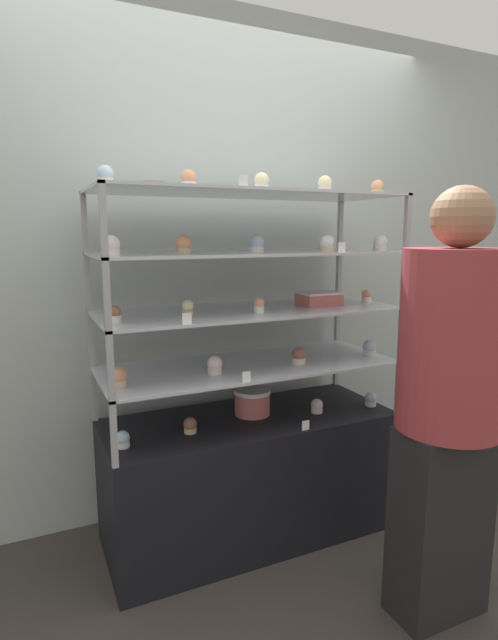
% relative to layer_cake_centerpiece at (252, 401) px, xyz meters
% --- Properties ---
extents(ground_plane, '(20.00, 20.00, 0.00)m').
position_rel_layer_cake_centerpiece_xyz_m(ground_plane, '(-0.03, -0.03, -0.67)').
color(ground_plane, '#38332D').
extents(back_wall, '(8.00, 0.05, 2.60)m').
position_rel_layer_cake_centerpiece_xyz_m(back_wall, '(-0.03, 0.40, 0.63)').
color(back_wall, '#A8B2AD').
rests_on(back_wall, ground_plane).
extents(display_base, '(1.38, 0.55, 0.60)m').
position_rel_layer_cake_centerpiece_xyz_m(display_base, '(-0.03, -0.03, -0.37)').
color(display_base, black).
rests_on(display_base, ground_plane).
extents(display_riser_lower, '(1.38, 0.55, 0.26)m').
position_rel_layer_cake_centerpiece_xyz_m(display_riser_lower, '(-0.03, -0.03, 0.18)').
color(display_riser_lower, '#99999E').
rests_on(display_riser_lower, display_base).
extents(display_riser_middle, '(1.38, 0.55, 0.26)m').
position_rel_layer_cake_centerpiece_xyz_m(display_riser_middle, '(-0.03, -0.03, 0.45)').
color(display_riser_middle, '#99999E').
rests_on(display_riser_middle, display_riser_lower).
extents(display_riser_upper, '(1.38, 0.55, 0.26)m').
position_rel_layer_cake_centerpiece_xyz_m(display_riser_upper, '(-0.03, -0.03, 0.71)').
color(display_riser_upper, '#99999E').
rests_on(display_riser_upper, display_riser_middle).
extents(display_riser_top, '(1.38, 0.55, 0.26)m').
position_rel_layer_cake_centerpiece_xyz_m(display_riser_top, '(-0.03, -0.03, 0.97)').
color(display_riser_top, '#99999E').
rests_on(display_riser_top, display_riser_upper).
extents(layer_cake_centerpiece, '(0.18, 0.18, 0.13)m').
position_rel_layer_cake_centerpiece_xyz_m(layer_cake_centerpiece, '(0.00, 0.00, 0.00)').
color(layer_cake_centerpiece, '#C66660').
rests_on(layer_cake_centerpiece, display_base).
extents(sheet_cake_frosted, '(0.20, 0.15, 0.06)m').
position_rel_layer_cake_centerpiece_xyz_m(sheet_cake_frosted, '(0.33, -0.05, 0.49)').
color(sheet_cake_frosted, '#C66660').
rests_on(sheet_cake_frosted, display_riser_middle).
extents(cupcake_0, '(0.06, 0.06, 0.07)m').
position_rel_layer_cake_centerpiece_xyz_m(cupcake_0, '(-0.65, -0.12, -0.03)').
color(cupcake_0, white).
rests_on(cupcake_0, display_base).
extents(cupcake_1, '(0.06, 0.06, 0.07)m').
position_rel_layer_cake_centerpiece_xyz_m(cupcake_1, '(-0.35, -0.09, -0.03)').
color(cupcake_1, '#CCB28C').
rests_on(cupcake_1, display_base).
extents(cupcake_2, '(0.06, 0.06, 0.07)m').
position_rel_layer_cake_centerpiece_xyz_m(cupcake_2, '(0.30, -0.11, -0.03)').
color(cupcake_2, white).
rests_on(cupcake_2, display_base).
extents(cupcake_3, '(0.06, 0.06, 0.07)m').
position_rel_layer_cake_centerpiece_xyz_m(cupcake_3, '(0.60, -0.14, -0.03)').
color(cupcake_3, white).
rests_on(cupcake_3, display_base).
extents(price_tag_0, '(0.04, 0.00, 0.04)m').
position_rel_layer_cake_centerpiece_xyz_m(price_tag_0, '(0.13, -0.28, -0.04)').
color(price_tag_0, white).
rests_on(price_tag_0, display_base).
extents(cupcake_4, '(0.07, 0.07, 0.08)m').
position_rel_layer_cake_centerpiece_xyz_m(cupcake_4, '(-0.65, -0.13, 0.24)').
color(cupcake_4, '#CCB28C').
rests_on(cupcake_4, display_riser_lower).
extents(cupcake_5, '(0.07, 0.07, 0.08)m').
position_rel_layer_cake_centerpiece_xyz_m(cupcake_5, '(-0.24, -0.12, 0.24)').
color(cupcake_5, beige).
rests_on(cupcake_5, display_riser_lower).
extents(cupcake_6, '(0.07, 0.07, 0.08)m').
position_rel_layer_cake_centerpiece_xyz_m(cupcake_6, '(0.19, -0.12, 0.24)').
color(cupcake_6, beige).
rests_on(cupcake_6, display_riser_lower).
extents(cupcake_7, '(0.07, 0.07, 0.08)m').
position_rel_layer_cake_centerpiece_xyz_m(cupcake_7, '(0.59, -0.13, 0.24)').
color(cupcake_7, white).
rests_on(cupcake_7, display_riser_lower).
extents(price_tag_1, '(0.04, 0.00, 0.04)m').
position_rel_layer_cake_centerpiece_xyz_m(price_tag_1, '(-0.16, -0.28, 0.22)').
color(price_tag_1, white).
rests_on(price_tag_1, display_riser_lower).
extents(cupcake_8, '(0.05, 0.05, 0.07)m').
position_rel_layer_cake_centerpiece_xyz_m(cupcake_8, '(-0.65, -0.13, 0.49)').
color(cupcake_8, white).
rests_on(cupcake_8, display_riser_middle).
extents(cupcake_9, '(0.05, 0.05, 0.07)m').
position_rel_layer_cake_centerpiece_xyz_m(cupcake_9, '(-0.34, -0.08, 0.49)').
color(cupcake_9, '#CCB28C').
rests_on(cupcake_9, display_riser_middle).
extents(cupcake_10, '(0.05, 0.05, 0.07)m').
position_rel_layer_cake_centerpiece_xyz_m(cupcake_10, '(-0.04, -0.14, 0.49)').
color(cupcake_10, white).
rests_on(cupcake_10, display_riser_middle).
extents(cupcake_11, '(0.05, 0.05, 0.07)m').
position_rel_layer_cake_centerpiece_xyz_m(cupcake_11, '(0.60, -0.07, 0.49)').
color(cupcake_11, white).
rests_on(cupcake_11, display_riser_middle).
extents(price_tag_2, '(0.04, 0.00, 0.04)m').
position_rel_layer_cake_centerpiece_xyz_m(price_tag_2, '(-0.41, -0.28, 0.48)').
color(price_tag_2, white).
rests_on(price_tag_2, display_riser_middle).
extents(cupcake_12, '(0.07, 0.07, 0.08)m').
position_rel_layer_cake_centerpiece_xyz_m(cupcake_12, '(-0.66, -0.17, 0.76)').
color(cupcake_12, beige).
rests_on(cupcake_12, display_riser_upper).
extents(cupcake_13, '(0.07, 0.07, 0.08)m').
position_rel_layer_cake_centerpiece_xyz_m(cupcake_13, '(-0.35, -0.08, 0.76)').
color(cupcake_13, '#CCB28C').
rests_on(cupcake_13, display_riser_upper).
extents(cupcake_14, '(0.07, 0.07, 0.08)m').
position_rel_layer_cake_centerpiece_xyz_m(cupcake_14, '(-0.02, -0.08, 0.76)').
color(cupcake_14, white).
rests_on(cupcake_14, display_riser_upper).
extents(cupcake_15, '(0.07, 0.07, 0.08)m').
position_rel_layer_cake_centerpiece_xyz_m(cupcake_15, '(0.29, -0.18, 0.76)').
color(cupcake_15, '#CCB28C').
rests_on(cupcake_15, display_riser_upper).
extents(cupcake_16, '(0.07, 0.07, 0.08)m').
position_rel_layer_cake_centerpiece_xyz_m(cupcake_16, '(0.60, -0.16, 0.76)').
color(cupcake_16, beige).
rests_on(cupcake_16, display_riser_upper).
extents(price_tag_3, '(0.04, 0.00, 0.04)m').
position_rel_layer_cake_centerpiece_xyz_m(price_tag_3, '(0.30, -0.28, 0.74)').
color(price_tag_3, white).
rests_on(price_tag_3, display_riser_upper).
extents(cupcake_17, '(0.06, 0.06, 0.07)m').
position_rel_layer_cake_centerpiece_xyz_m(cupcake_17, '(-0.66, -0.10, 1.02)').
color(cupcake_17, beige).
rests_on(cupcake_17, display_riser_top).
extents(cupcake_18, '(0.06, 0.06, 0.07)m').
position_rel_layer_cake_centerpiece_xyz_m(cupcake_18, '(-0.33, -0.11, 1.02)').
color(cupcake_18, white).
rests_on(cupcake_18, display_riser_top).
extents(cupcake_19, '(0.06, 0.06, 0.07)m').
position_rel_layer_cake_centerpiece_xyz_m(cupcake_19, '(-0.02, -0.14, 1.02)').
color(cupcake_19, white).
rests_on(cupcake_19, display_riser_top).
extents(cupcake_20, '(0.06, 0.06, 0.07)m').
position_rel_layer_cake_centerpiece_xyz_m(cupcake_20, '(0.28, -0.16, 1.02)').
color(cupcake_20, beige).
rests_on(cupcake_20, display_riser_top).
extents(cupcake_21, '(0.06, 0.06, 0.07)m').
position_rel_layer_cake_centerpiece_xyz_m(cupcake_21, '(0.61, -0.11, 1.02)').
color(cupcake_21, '#CCB28C').
rests_on(cupcake_21, display_riser_top).
extents(price_tag_4, '(0.04, 0.00, 0.04)m').
position_rel_layer_cake_centerpiece_xyz_m(price_tag_4, '(-0.17, -0.28, 1.01)').
color(price_tag_4, white).
rests_on(price_tag_4, display_riser_top).
extents(donut_glazed, '(0.13, 0.13, 0.03)m').
position_rel_layer_cake_centerpiece_xyz_m(donut_glazed, '(-0.45, 0.01, 1.00)').
color(donut_glazed, brown).
rests_on(donut_glazed, display_riser_top).
extents(customer_figure, '(0.38, 0.38, 1.64)m').
position_rel_layer_cake_centerpiece_xyz_m(customer_figure, '(0.42, -0.81, 0.21)').
color(customer_figure, black).
rests_on(customer_figure, ground_plane).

